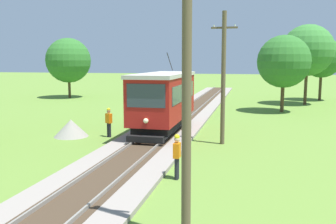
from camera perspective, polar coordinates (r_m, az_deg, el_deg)
red_tram at (r=22.90m, az=-0.61°, el=2.04°), size 2.60×8.54×4.79m
utility_pole_near_tram at (r=8.84m, az=2.95°, el=5.50°), size 1.40×0.31×8.17m
utility_pole_mid at (r=19.90m, az=8.66°, el=5.36°), size 1.40×0.48×7.18m
gravel_pile at (r=22.92m, az=-14.93°, el=-2.44°), size 2.07×2.07×1.05m
track_worker at (r=14.15m, az=1.40°, el=-6.67°), size 0.24×0.38×1.78m
second_worker at (r=22.20m, az=-9.26°, el=-1.40°), size 0.45×0.39×1.78m
tree_left_near at (r=45.88m, az=22.96°, el=7.81°), size 4.58×4.58×7.23m
tree_left_far at (r=40.82m, az=21.01°, el=8.99°), size 5.32×5.32×8.32m
tree_right_far at (r=34.06m, az=17.69°, el=7.53°), size 4.66×4.66×6.86m
tree_horizon at (r=47.16m, az=-15.33°, el=7.79°), size 5.50×5.50×7.39m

